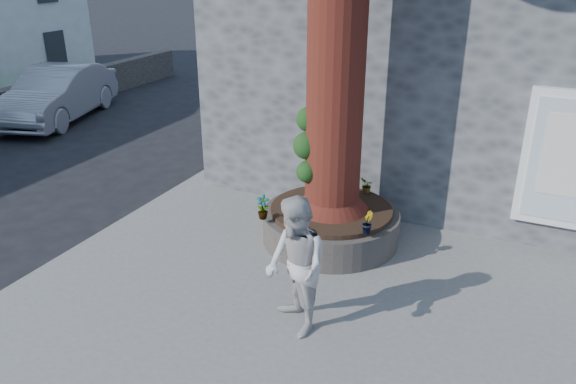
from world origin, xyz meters
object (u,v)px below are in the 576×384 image
at_px(woman, 296,267).
at_px(man, 344,161).
at_px(car_silver, 58,94).
at_px(planter, 331,224).

bearing_deg(woman, man, 144.04).
height_order(man, woman, woman).
height_order(man, car_silver, man).
bearing_deg(planter, man, 102.14).
distance_m(woman, car_silver, 12.52).
bearing_deg(planter, car_silver, 158.46).
height_order(planter, man, man).
height_order(planter, car_silver, car_silver).
xyz_separation_m(man, car_silver, (-9.91, 2.57, -0.23)).
xyz_separation_m(planter, car_silver, (-10.22, 4.03, 0.37)).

